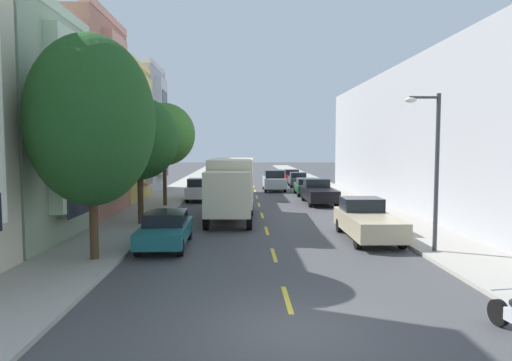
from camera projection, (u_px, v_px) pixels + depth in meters
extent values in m
plane|color=#424244|center=(256.00, 193.00, 40.07)|extent=(160.00, 160.00, 0.00)
cube|color=#A39E93|center=(171.00, 195.00, 37.85)|extent=(3.20, 120.00, 0.14)
cube|color=#A39E93|center=(340.00, 195.00, 38.29)|extent=(3.20, 120.00, 0.14)
cube|color=yellow|center=(287.00, 299.00, 12.16)|extent=(0.14, 2.20, 0.01)
cube|color=yellow|center=(274.00, 255.00, 17.14)|extent=(0.14, 2.20, 0.01)
cube|color=yellow|center=(267.00, 231.00, 22.13)|extent=(0.14, 2.20, 0.01)
cube|color=yellow|center=(262.00, 215.00, 27.11)|extent=(0.14, 2.20, 0.01)
cube|color=yellow|center=(259.00, 205.00, 32.09)|extent=(0.14, 2.20, 0.01)
cube|color=yellow|center=(257.00, 197.00, 37.08)|extent=(0.14, 2.20, 0.01)
cube|color=yellow|center=(255.00, 191.00, 42.06)|extent=(0.14, 2.20, 0.01)
cube|color=yellow|center=(254.00, 186.00, 47.05)|extent=(0.14, 2.20, 0.01)
cube|color=yellow|center=(252.00, 183.00, 52.03)|extent=(0.14, 2.20, 0.01)
cube|color=yellow|center=(251.00, 179.00, 57.01)|extent=(0.14, 2.20, 0.01)
cube|color=beige|center=(53.00, 9.00, 18.64)|extent=(0.60, 7.21, 0.44)
cube|color=beige|center=(69.00, 122.00, 18.99)|extent=(0.55, 3.24, 7.42)
cube|color=#1E232D|center=(79.00, 203.00, 19.25)|extent=(0.04, 2.47, 1.10)
cube|color=#1E232D|center=(77.00, 135.00, 19.04)|extent=(0.04, 2.47, 1.10)
cube|color=#1E232D|center=(75.00, 66.00, 18.83)|extent=(0.04, 2.47, 1.10)
cube|color=#E19B83|center=(106.00, 18.00, 25.90)|extent=(0.60, 7.21, 0.44)
cube|color=#E19B83|center=(117.00, 113.00, 26.31)|extent=(0.55, 3.24, 8.74)
cube|color=#1E232D|center=(124.00, 182.00, 26.61)|extent=(0.04, 2.47, 1.10)
cube|color=#1E232D|center=(123.00, 124.00, 26.37)|extent=(0.04, 2.47, 1.10)
cube|color=#1E232D|center=(121.00, 66.00, 26.12)|extent=(0.04, 2.47, 1.10)
cube|color=tan|center=(46.00, 135.00, 33.55)|extent=(13.92, 7.21, 9.91)
cube|color=#F9D572|center=(136.00, 64.00, 33.38)|extent=(0.60, 7.21, 0.44)
cube|color=#F9D572|center=(145.00, 130.00, 33.74)|extent=(0.55, 3.24, 7.73)
cube|color=#1E232D|center=(149.00, 178.00, 34.02)|extent=(0.04, 2.47, 1.10)
cube|color=#1E232D|center=(149.00, 138.00, 33.80)|extent=(0.04, 2.47, 1.10)
cube|color=#1E232D|center=(148.00, 97.00, 33.58)|extent=(0.04, 2.47, 1.10)
cube|color=#A8A8AD|center=(83.00, 131.00, 40.90)|extent=(13.63, 7.21, 10.96)
cube|color=silver|center=(155.00, 67.00, 40.68)|extent=(0.60, 7.21, 0.44)
cube|color=silver|center=(162.00, 127.00, 41.09)|extent=(0.55, 3.24, 8.55)
cube|color=#1E232D|center=(166.00, 170.00, 41.39)|extent=(0.04, 2.47, 1.10)
cube|color=#1E232D|center=(165.00, 134.00, 41.14)|extent=(0.04, 2.47, 1.10)
cube|color=#1E232D|center=(165.00, 97.00, 40.90)|extent=(0.04, 2.47, 1.10)
cube|color=#A8A8AD|center=(466.00, 138.00, 30.18)|extent=(10.00, 36.00, 9.30)
cylinder|color=#47331E|center=(94.00, 222.00, 15.92)|extent=(0.30, 0.30, 2.63)
ellipsoid|color=#1E4C1E|center=(91.00, 120.00, 15.66)|extent=(4.36, 4.36, 5.91)
cylinder|color=#47331E|center=(141.00, 197.00, 23.27)|extent=(0.29, 0.29, 2.80)
ellipsoid|color=#1E4C1E|center=(139.00, 138.00, 23.05)|extent=(3.96, 3.96, 4.20)
cylinder|color=#47331E|center=(165.00, 182.00, 30.61)|extent=(0.26, 0.26, 3.21)
ellipsoid|color=#387028|center=(164.00, 134.00, 30.37)|extent=(4.13, 4.13, 4.18)
cylinder|color=#38383D|center=(437.00, 173.00, 17.02)|extent=(0.16, 0.16, 5.91)
cylinder|color=#38383D|center=(424.00, 97.00, 16.79)|extent=(1.10, 0.10, 0.10)
ellipsoid|color=silver|center=(411.00, 100.00, 16.78)|extent=(0.44, 0.28, 0.20)
cube|color=beige|center=(232.00, 182.00, 26.35)|extent=(2.59, 5.92, 2.72)
cube|color=beige|center=(228.00, 194.00, 22.30)|extent=(2.37, 1.98, 2.20)
cube|color=black|center=(226.00, 186.00, 21.37)|extent=(2.02, 0.15, 0.97)
cube|color=black|center=(235.00, 203.00, 29.30)|extent=(2.40, 0.24, 0.24)
cylinder|color=black|center=(206.00, 220.00, 22.35)|extent=(0.31, 0.97, 0.96)
cylinder|color=black|center=(249.00, 220.00, 22.35)|extent=(0.31, 0.97, 0.96)
cylinder|color=black|center=(217.00, 205.00, 28.18)|extent=(0.31, 0.97, 0.96)
cylinder|color=black|center=(251.00, 205.00, 28.18)|extent=(0.31, 0.97, 0.96)
cylinder|color=black|center=(215.00, 207.00, 27.09)|extent=(0.31, 0.97, 0.96)
cylinder|color=black|center=(251.00, 207.00, 27.08)|extent=(0.31, 0.97, 0.96)
cube|color=#AD1E1E|center=(291.00, 177.00, 52.41)|extent=(1.84, 4.04, 0.62)
cube|color=black|center=(291.00, 172.00, 51.89)|extent=(1.57, 1.72, 0.55)
cylinder|color=black|center=(296.00, 179.00, 53.83)|extent=(0.24, 0.67, 0.66)
cylinder|color=black|center=(283.00, 179.00, 53.75)|extent=(0.24, 0.67, 0.66)
cylinder|color=black|center=(299.00, 180.00, 51.13)|extent=(0.24, 0.67, 0.66)
cylinder|color=black|center=(286.00, 180.00, 51.04)|extent=(0.24, 0.67, 0.66)
cube|color=#194C28|center=(306.00, 188.00, 38.57)|extent=(1.93, 4.55, 0.60)
cube|color=black|center=(307.00, 181.00, 38.30)|extent=(1.65, 2.21, 0.50)
cylinder|color=black|center=(313.00, 189.00, 40.12)|extent=(0.24, 0.67, 0.66)
cylinder|color=black|center=(295.00, 189.00, 40.12)|extent=(0.24, 0.67, 0.66)
cylinder|color=black|center=(318.00, 193.00, 37.07)|extent=(0.24, 0.67, 0.66)
cylinder|color=black|center=(299.00, 193.00, 37.06)|extent=(0.24, 0.67, 0.66)
cube|color=orange|center=(211.00, 182.00, 45.12)|extent=(1.81, 4.03, 0.62)
cube|color=black|center=(211.00, 175.00, 45.56)|extent=(1.56, 1.71, 0.55)
cylinder|color=black|center=(202.00, 186.00, 43.78)|extent=(0.23, 0.66, 0.66)
cylinder|color=black|center=(218.00, 186.00, 43.80)|extent=(0.23, 0.66, 0.66)
cylinder|color=black|center=(205.00, 184.00, 46.49)|extent=(0.23, 0.66, 0.66)
cylinder|color=black|center=(220.00, 184.00, 46.51)|extent=(0.23, 0.66, 0.66)
cube|color=#333338|center=(297.00, 180.00, 46.57)|extent=(1.84, 4.04, 0.62)
cube|color=black|center=(298.00, 175.00, 46.05)|extent=(1.57, 1.72, 0.55)
cylinder|color=black|center=(303.00, 182.00, 47.95)|extent=(0.24, 0.67, 0.66)
cylinder|color=black|center=(289.00, 182.00, 47.94)|extent=(0.24, 0.67, 0.66)
cylinder|color=black|center=(306.00, 185.00, 45.24)|extent=(0.24, 0.67, 0.66)
cylinder|color=black|center=(291.00, 185.00, 45.23)|extent=(0.24, 0.67, 0.66)
cube|color=#195B60|center=(165.00, 232.00, 18.43)|extent=(1.87, 4.53, 0.60)
cube|color=black|center=(166.00, 218.00, 18.62)|extent=(1.62, 2.19, 0.50)
cylinder|color=black|center=(138.00, 248.00, 16.89)|extent=(0.23, 0.66, 0.66)
cylinder|color=black|center=(181.00, 247.00, 16.97)|extent=(0.23, 0.66, 0.66)
cylinder|color=black|center=(153.00, 232.00, 19.94)|extent=(0.23, 0.66, 0.66)
cylinder|color=black|center=(189.00, 232.00, 20.02)|extent=(0.23, 0.66, 0.66)
cube|color=black|center=(319.00, 194.00, 32.55)|extent=(2.01, 5.30, 0.80)
cube|color=black|center=(316.00, 183.00, 33.66)|extent=(1.76, 1.59, 0.60)
cylinder|color=black|center=(327.00, 196.00, 34.41)|extent=(0.22, 0.66, 0.66)
cylinder|color=black|center=(303.00, 197.00, 34.35)|extent=(0.22, 0.66, 0.66)
cylinder|color=black|center=(336.00, 202.00, 30.81)|extent=(0.22, 0.66, 0.66)
cylinder|color=black|center=(310.00, 202.00, 30.76)|extent=(0.22, 0.66, 0.66)
cube|color=tan|center=(368.00, 223.00, 19.92)|extent=(2.05, 5.32, 0.80)
cube|color=black|center=(362.00, 204.00, 21.03)|extent=(1.77, 1.61, 0.60)
cylinder|color=black|center=(376.00, 225.00, 21.77)|extent=(0.23, 0.66, 0.66)
cylinder|color=black|center=(339.00, 225.00, 21.73)|extent=(0.23, 0.66, 0.66)
cylinder|color=black|center=(402.00, 241.00, 18.18)|extent=(0.23, 0.66, 0.66)
cylinder|color=black|center=(358.00, 241.00, 18.14)|extent=(0.23, 0.66, 0.66)
cube|color=silver|center=(202.00, 190.00, 35.07)|extent=(2.01, 5.30, 0.80)
cube|color=black|center=(200.00, 182.00, 33.85)|extent=(1.76, 1.59, 0.60)
cylinder|color=black|center=(187.00, 198.00, 33.28)|extent=(0.22, 0.66, 0.66)
cylinder|color=black|center=(212.00, 198.00, 33.33)|extent=(0.22, 0.66, 0.66)
cylinder|color=black|center=(193.00, 193.00, 36.87)|extent=(0.22, 0.66, 0.66)
cylinder|color=black|center=(215.00, 193.00, 36.92)|extent=(0.22, 0.66, 0.66)
cube|color=#B2B5BA|center=(274.00, 182.00, 42.38)|extent=(1.95, 4.80, 0.90)
cube|color=black|center=(274.00, 174.00, 42.32)|extent=(1.72, 2.78, 0.70)
cylinder|color=black|center=(282.00, 186.00, 44.07)|extent=(0.22, 0.66, 0.66)
cylinder|color=black|center=(264.00, 186.00, 44.01)|extent=(0.22, 0.66, 0.66)
cylinder|color=black|center=(285.00, 189.00, 40.81)|extent=(0.22, 0.66, 0.66)
cylinder|color=black|center=(266.00, 189.00, 40.76)|extent=(0.22, 0.66, 0.66)
cylinder|color=black|center=(498.00, 313.00, 10.36)|extent=(0.22, 0.61, 0.60)
cylinder|color=silver|center=(503.00, 289.00, 10.20)|extent=(0.62, 0.12, 0.03)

